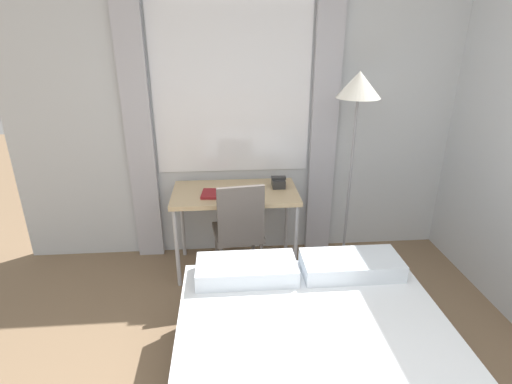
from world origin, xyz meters
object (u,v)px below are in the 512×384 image
at_px(desk, 235,198).
at_px(telephone, 278,182).
at_px(desk_chair, 239,228).
at_px(book, 218,194).
at_px(standing_lamp, 357,108).

relative_size(desk, telephone, 7.22).
relative_size(desk_chair, telephone, 6.34).
xyz_separation_m(telephone, book, (-0.55, -0.16, -0.03)).
relative_size(desk, book, 3.82).
bearing_deg(desk_chair, book, 123.48).
height_order(desk, standing_lamp, standing_lamp).
bearing_deg(telephone, book, -163.90).
distance_m(desk, telephone, 0.42).
bearing_deg(book, desk_chair, -49.06).
bearing_deg(book, standing_lamp, 0.39).
relative_size(desk, desk_chair, 1.14).
bearing_deg(standing_lamp, book, -179.61).
xyz_separation_m(desk_chair, standing_lamp, (0.99, 0.21, 0.95)).
height_order(telephone, book, telephone).
height_order(desk, desk_chair, desk_chair).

